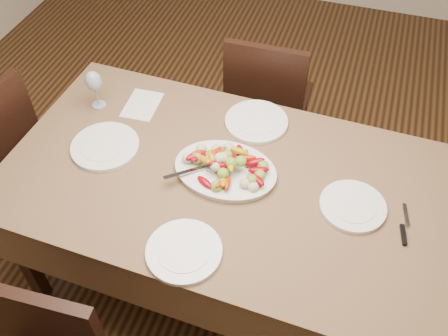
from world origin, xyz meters
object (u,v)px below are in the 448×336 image
wine_glass (95,88)px  plate_near (184,251)px  serving_platter (225,171)px  plate_far (256,122)px  dining_table (224,231)px  plate_left (105,146)px  plate_right (353,206)px  chair_far (269,100)px

wine_glass → plate_near: bearing=-43.5°
serving_platter → plate_near: size_ratio=1.49×
serving_platter → plate_far: serving_platter is taller
wine_glass → dining_table: bearing=-19.8°
plate_left → plate_right: same height
plate_left → plate_right: size_ratio=1.14×
plate_left → plate_near: size_ratio=1.06×
dining_table → wine_glass: 0.89m
dining_table → plate_left: bearing=179.2°
dining_table → plate_right: size_ratio=7.09×
plate_left → plate_near: (0.52, -0.39, 0.00)m
serving_platter → plate_near: serving_platter is taller
dining_table → chair_far: size_ratio=1.94×
plate_near → dining_table: bearing=86.0°
dining_table → wine_glass: (-0.70, 0.25, 0.48)m
wine_glass → chair_far: bearing=41.9°
serving_platter → plate_right: serving_platter is taller
dining_table → plate_right: 0.65m
plate_left → plate_near: bearing=-37.3°
serving_platter → wine_glass: wine_glass is taller
plate_far → plate_near: bearing=-95.0°
serving_platter → chair_far: bearing=90.6°
plate_right → wine_glass: (-1.23, 0.25, 0.09)m
plate_left → serving_platter: bearing=2.1°
dining_table → serving_platter: (-0.00, 0.03, 0.39)m
chair_far → plate_right: 1.06m
chair_far → dining_table: bearing=89.8°
plate_right → chair_far: bearing=121.8°
serving_platter → wine_glass: size_ratio=2.04×
serving_platter → wine_glass: 0.74m
plate_left → plate_far: size_ratio=1.03×
plate_far → plate_near: (-0.07, -0.75, 0.00)m
dining_table → plate_right: plate_right is taller
dining_table → wine_glass: wine_glass is taller
dining_table → chair_far: bearing=90.7°
plate_right → plate_far: same height
chair_far → plate_right: size_ratio=3.66×
plate_right → wine_glass: bearing=168.7°
dining_table → plate_near: (-0.03, -0.39, 0.39)m
plate_left → plate_far: same height
plate_near → chair_far: bearing=89.3°
dining_table → plate_far: size_ratio=6.41×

